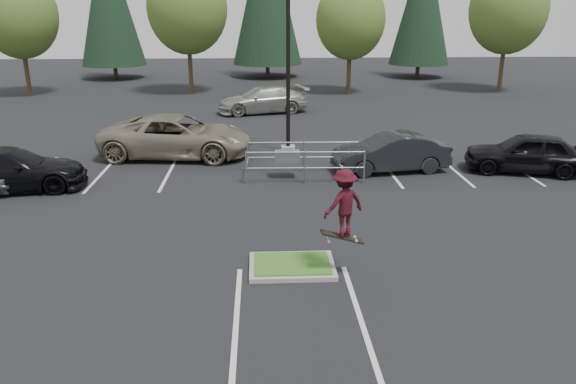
{
  "coord_description": "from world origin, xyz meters",
  "views": [
    {
      "loc": [
        -0.76,
        -13.12,
        6.5
      ],
      "look_at": [
        -0.03,
        1.5,
        1.59
      ],
      "focal_mm": 35.0,
      "sensor_mm": 36.0,
      "label": 1
    }
  ],
  "objects_px": {
    "decid_c": "(350,22)",
    "car_r_charc": "(390,153)",
    "car_r_black": "(528,153)",
    "light_pole": "(288,51)",
    "car_l_tan": "(176,136)",
    "car_l_black": "(8,169)",
    "decid_b": "(187,11)",
    "decid_d": "(508,12)",
    "cart_corral": "(291,158)",
    "decid_a": "(19,18)",
    "conif_c": "(423,0)",
    "skateboarder": "(343,203)",
    "car_far_silver": "(264,100)"
  },
  "relations": [
    {
      "from": "light_pole",
      "to": "conif_c",
      "type": "height_order",
      "value": "conif_c"
    },
    {
      "from": "conif_c",
      "to": "car_l_tan",
      "type": "xyz_separation_m",
      "value": [
        -18.5,
        -28.0,
        -5.92
      ]
    },
    {
      "from": "light_pole",
      "to": "car_l_tan",
      "type": "bearing_deg",
      "value": -174.29
    },
    {
      "from": "car_r_black",
      "to": "decid_c",
      "type": "bearing_deg",
      "value": -154.44
    },
    {
      "from": "car_l_tan",
      "to": "car_l_black",
      "type": "distance_m",
      "value": 7.11
    },
    {
      "from": "cart_corral",
      "to": "car_l_tan",
      "type": "relative_size",
      "value": 0.69
    },
    {
      "from": "car_l_black",
      "to": "car_l_tan",
      "type": "bearing_deg",
      "value": -59.16
    },
    {
      "from": "decid_b",
      "to": "cart_corral",
      "type": "height_order",
      "value": "decid_b"
    },
    {
      "from": "car_l_black",
      "to": "decid_b",
      "type": "bearing_deg",
      "value": -18.08
    },
    {
      "from": "decid_b",
      "to": "car_r_charc",
      "type": "bearing_deg",
      "value": -64.27
    },
    {
      "from": "decid_d",
      "to": "skateboarder",
      "type": "distance_m",
      "value": 35.35
    },
    {
      "from": "cart_corral",
      "to": "car_far_silver",
      "type": "bearing_deg",
      "value": 95.38
    },
    {
      "from": "decid_c",
      "to": "cart_corral",
      "type": "xyz_separation_m",
      "value": [
        -5.57,
        -21.82,
        -4.45
      ]
    },
    {
      "from": "skateboarder",
      "to": "car_l_tan",
      "type": "distance_m",
      "value": 13.35
    },
    {
      "from": "light_pole",
      "to": "decid_b",
      "type": "bearing_deg",
      "value": 109.35
    },
    {
      "from": "conif_c",
      "to": "decid_d",
      "type": "bearing_deg",
      "value": -66.47
    },
    {
      "from": "decid_d",
      "to": "car_l_tan",
      "type": "distance_m",
      "value": 29.76
    },
    {
      "from": "decid_c",
      "to": "car_r_charc",
      "type": "relative_size",
      "value": 1.8
    },
    {
      "from": "light_pole",
      "to": "car_far_silver",
      "type": "xyz_separation_m",
      "value": [
        -1.03,
        10.0,
        -3.74
      ]
    },
    {
      "from": "car_l_tan",
      "to": "car_far_silver",
      "type": "distance_m",
      "value": 11.22
    },
    {
      "from": "decid_d",
      "to": "cart_corral",
      "type": "relative_size",
      "value": 2.06
    },
    {
      "from": "decid_b",
      "to": "skateboarder",
      "type": "relative_size",
      "value": 5.04
    },
    {
      "from": "decid_d",
      "to": "car_l_tan",
      "type": "height_order",
      "value": "decid_d"
    },
    {
      "from": "conif_c",
      "to": "skateboarder",
      "type": "height_order",
      "value": "conif_c"
    },
    {
      "from": "decid_b",
      "to": "decid_c",
      "type": "bearing_deg",
      "value": -3.34
    },
    {
      "from": "decid_b",
      "to": "car_far_silver",
      "type": "xyz_separation_m",
      "value": [
        5.47,
        -8.53,
        -5.23
      ]
    },
    {
      "from": "car_l_tan",
      "to": "car_r_black",
      "type": "distance_m",
      "value": 14.85
    },
    {
      "from": "skateboarder",
      "to": "car_r_black",
      "type": "xyz_separation_m",
      "value": [
        8.8,
        8.83,
        -1.15
      ]
    },
    {
      "from": "decid_a",
      "to": "decid_d",
      "type": "relative_size",
      "value": 0.94
    },
    {
      "from": "skateboarder",
      "to": "car_r_charc",
      "type": "relative_size",
      "value": 0.41
    },
    {
      "from": "light_pole",
      "to": "car_r_charc",
      "type": "xyz_separation_m",
      "value": [
        4.0,
        -3.28,
        -3.79
      ]
    },
    {
      "from": "decid_b",
      "to": "cart_corral",
      "type": "distance_m",
      "value": 24.0
    },
    {
      "from": "conif_c",
      "to": "cart_corral",
      "type": "bearing_deg",
      "value": -113.33
    },
    {
      "from": "skateboarder",
      "to": "car_l_black",
      "type": "xyz_separation_m",
      "value": [
        -11.2,
        7.52,
        -1.18
      ]
    },
    {
      "from": "decid_c",
      "to": "car_far_silver",
      "type": "height_order",
      "value": "decid_c"
    },
    {
      "from": "decid_c",
      "to": "car_l_black",
      "type": "relative_size",
      "value": 1.56
    },
    {
      "from": "conif_c",
      "to": "decid_b",
      "type": "bearing_deg",
      "value": -155.86
    },
    {
      "from": "decid_a",
      "to": "conif_c",
      "type": "relative_size",
      "value": 0.71
    },
    {
      "from": "decid_d",
      "to": "decid_c",
      "type": "bearing_deg",
      "value": -177.61
    },
    {
      "from": "decid_d",
      "to": "light_pole",
      "type": "bearing_deg",
      "value": -133.65
    },
    {
      "from": "car_r_black",
      "to": "car_r_charc",
      "type": "bearing_deg",
      "value": -79.32
    },
    {
      "from": "decid_d",
      "to": "car_l_black",
      "type": "xyz_separation_m",
      "value": [
        -27.99,
        -23.33,
        -5.13
      ]
    },
    {
      "from": "car_r_charc",
      "to": "car_r_black",
      "type": "distance_m",
      "value": 5.52
    },
    {
      "from": "cart_corral",
      "to": "car_l_tan",
      "type": "bearing_deg",
      "value": 146.15
    },
    {
      "from": "decid_c",
      "to": "car_l_tan",
      "type": "height_order",
      "value": "decid_c"
    },
    {
      "from": "conif_c",
      "to": "car_l_black",
      "type": "distance_m",
      "value": 40.85
    },
    {
      "from": "car_r_charc",
      "to": "conif_c",
      "type": "bearing_deg",
      "value": 154.76
    },
    {
      "from": "car_l_tan",
      "to": "car_r_black",
      "type": "relative_size",
      "value": 1.4
    },
    {
      "from": "light_pole",
      "to": "car_r_charc",
      "type": "bearing_deg",
      "value": -39.35
    },
    {
      "from": "cart_corral",
      "to": "light_pole",
      "type": "bearing_deg",
      "value": 90.32
    }
  ]
}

